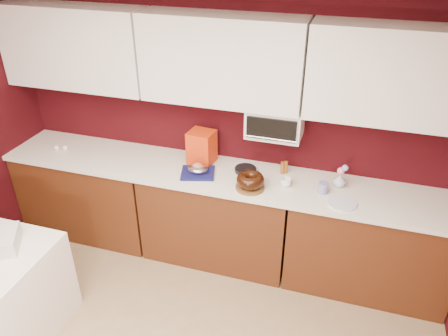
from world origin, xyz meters
name	(u,v)px	position (x,y,z in m)	size (l,w,h in m)	color
ceiling	(25,38)	(0.00, 0.00, 2.50)	(4.00, 4.50, 0.02)	white
wall_back	(228,122)	(0.00, 2.25, 1.25)	(4.00, 0.02, 2.50)	#35070B
base_cabinet_left	(91,193)	(-1.33, 1.94, 0.43)	(1.31, 0.58, 0.86)	#4E250F
base_cabinet_center	(218,217)	(0.00, 1.94, 0.43)	(1.31, 0.58, 0.86)	#4E250F
base_cabinet_right	(368,244)	(1.33, 1.94, 0.43)	(1.31, 0.58, 0.86)	#4E250F
countertop	(217,175)	(0.00, 1.94, 0.88)	(4.00, 0.62, 0.04)	silver
upper_cabinet_left	(75,47)	(-1.33, 2.08, 1.85)	(1.31, 0.33, 0.70)	white
upper_cabinet_center	(222,60)	(0.00, 2.08, 1.85)	(1.31, 0.33, 0.70)	white
upper_cabinet_right	(401,76)	(1.33, 2.08, 1.85)	(1.31, 0.33, 0.70)	white
toaster_oven	(275,122)	(0.45, 2.10, 1.38)	(0.45, 0.30, 0.25)	white
toaster_oven_door	(271,129)	(0.45, 1.94, 1.38)	(0.40, 0.02, 0.18)	black
toaster_oven_handle	(270,139)	(0.45, 1.93, 1.30)	(0.02, 0.02, 0.42)	silver
cake_base	(250,187)	(0.33, 1.78, 0.91)	(0.24, 0.24, 0.02)	brown
bundt_cake	(250,180)	(0.33, 1.78, 0.98)	(0.23, 0.23, 0.09)	black
navy_towel	(198,173)	(-0.15, 1.87, 0.91)	(0.28, 0.24, 0.02)	#14154C
foil_ham_nest	(198,168)	(-0.15, 1.87, 0.96)	(0.18, 0.15, 0.06)	silver
roasted_ham	(198,166)	(-0.15, 1.87, 0.98)	(0.09, 0.08, 0.06)	#C07458
pandoro_box	(202,147)	(-0.19, 2.09, 1.05)	(0.22, 0.20, 0.30)	#B7150C
dark_pan	(245,170)	(0.23, 2.04, 0.92)	(0.19, 0.19, 0.03)	black
coffee_mug	(286,181)	(0.61, 1.91, 0.94)	(0.08, 0.08, 0.09)	white
blue_jar	(323,188)	(0.91, 1.89, 0.95)	(0.08, 0.08, 0.09)	navy
flower_vase	(339,180)	(1.02, 2.03, 0.96)	(0.09, 0.09, 0.13)	#B5B9CD
flower_pink	(341,171)	(1.02, 2.03, 1.05)	(0.06, 0.06, 0.06)	pink
flower_blue	(345,168)	(1.05, 2.05, 1.07)	(0.05, 0.05, 0.05)	#8BA1DF
china_plate	(342,203)	(1.07, 1.78, 0.91)	(0.23, 0.23, 0.01)	silver
amber_bottle	(283,168)	(0.54, 2.10, 0.95)	(0.04, 0.04, 0.11)	brown
egg_left	(57,148)	(-1.60, 1.90, 0.92)	(0.05, 0.04, 0.04)	white
egg_right	(65,148)	(-1.52, 1.92, 0.92)	(0.06, 0.04, 0.04)	white
amber_bottle_tall	(286,167)	(0.57, 2.11, 0.96)	(0.03, 0.03, 0.11)	brown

